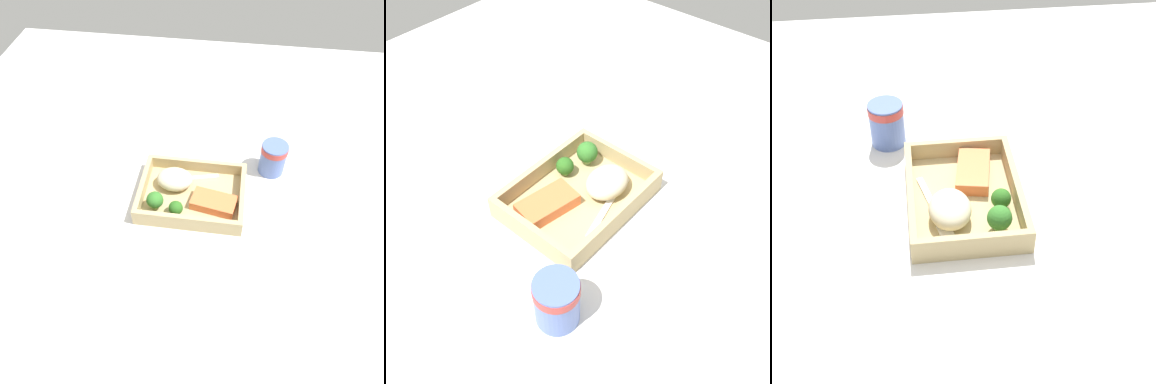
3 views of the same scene
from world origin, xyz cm
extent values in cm
cube|color=silver|center=(0.00, 0.00, -1.00)|extent=(160.00, 160.00, 2.00)
cube|color=tan|center=(0.00, 0.00, 0.60)|extent=(25.98, 19.62, 1.20)
cube|color=tan|center=(0.00, -9.21, 2.93)|extent=(25.98, 1.20, 3.47)
cube|color=tan|center=(0.00, 9.21, 2.93)|extent=(25.98, 1.20, 3.47)
cube|color=tan|center=(-12.39, 0.00, 2.93)|extent=(1.20, 17.22, 3.47)
cube|color=tan|center=(12.39, 0.00, 2.93)|extent=(1.20, 17.22, 3.47)
cube|color=orange|center=(-5.67, 2.36, 2.40)|extent=(11.63, 7.66, 2.40)
ellipsoid|color=beige|center=(4.82, -2.92, 3.53)|extent=(9.08, 7.16, 4.65)
cylinder|color=#789F54|center=(3.09, 5.98, 1.80)|extent=(1.32, 1.32, 1.20)
sphere|color=#2A621D|center=(3.09, 5.98, 3.36)|extent=(3.48, 3.48, 3.48)
cylinder|color=#7B9855|center=(8.34, 4.80, 2.05)|extent=(1.58, 1.58, 1.70)
sphere|color=#307027|center=(8.34, 4.80, 4.05)|extent=(4.17, 4.17, 4.17)
cube|color=white|center=(0.13, -5.96, 1.42)|extent=(12.28, 4.15, 0.44)
cube|color=white|center=(7.79, -3.99, 1.42)|extent=(3.84, 2.98, 0.44)
cylinder|color=#5168AB|center=(-19.69, -12.92, 4.49)|extent=(6.79, 6.79, 8.97)
cylinder|color=#B23833|center=(-19.69, -12.92, 7.76)|extent=(6.99, 6.99, 1.61)
cube|color=white|center=(3.77, -19.83, 0.12)|extent=(8.61, 12.56, 0.24)
camera|label=1|loc=(-8.24, 59.37, 73.93)|focal=35.00mm
camera|label=2|loc=(-42.58, -36.72, 62.58)|focal=42.00mm
camera|label=3|loc=(68.32, -8.17, 64.98)|focal=50.00mm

